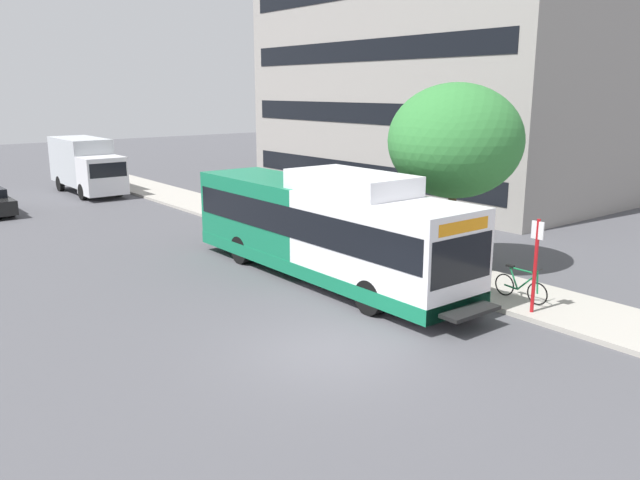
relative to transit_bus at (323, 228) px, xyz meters
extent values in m
plane|color=#4C4C51|center=(-3.69, 3.17, -1.70)|extent=(120.00, 120.00, 0.00)
cube|color=#A8A399|center=(3.31, 1.17, -1.63)|extent=(3.00, 56.00, 0.14)
cube|color=white|center=(0.00, -2.82, -0.02)|extent=(2.54, 5.80, 2.73)
cube|color=#14724C|center=(0.00, 2.98, -0.02)|extent=(2.54, 5.80, 2.73)
cube|color=#14724C|center=(0.00, 0.08, -1.16)|extent=(2.57, 11.60, 0.44)
cube|color=black|center=(0.00, 0.08, 0.35)|extent=(2.58, 11.25, 0.96)
cube|color=black|center=(0.00, -5.68, 0.15)|extent=(2.34, 0.10, 1.24)
cube|color=orange|center=(0.00, -5.69, 1.02)|extent=(1.90, 0.08, 0.32)
cube|color=white|center=(0.00, -1.37, 1.65)|extent=(2.16, 4.06, 0.60)
cube|color=black|center=(0.00, -6.07, -1.15)|extent=(1.78, 0.60, 0.10)
cylinder|color=black|center=(-1.13, -3.51, -1.20)|extent=(0.30, 1.00, 1.00)
cylinder|color=black|center=(1.13, -3.51, -1.20)|extent=(0.30, 1.00, 1.00)
cylinder|color=black|center=(-1.13, 3.27, -1.20)|extent=(0.30, 1.00, 1.00)
cylinder|color=black|center=(1.13, 3.27, -1.20)|extent=(0.30, 1.00, 1.00)
cylinder|color=red|center=(2.23, -6.40, -0.26)|extent=(0.10, 0.10, 2.60)
cube|color=white|center=(2.21, -6.40, 0.74)|extent=(0.04, 0.36, 0.48)
torus|color=black|center=(2.85, -6.15, -1.23)|extent=(0.04, 0.66, 0.66)
torus|color=black|center=(2.85, -5.05, -1.23)|extent=(0.04, 0.66, 0.66)
cylinder|color=#19723F|center=(2.85, -5.80, -0.96)|extent=(0.05, 0.64, 0.64)
cylinder|color=#19723F|center=(2.85, -5.35, -0.96)|extent=(0.05, 0.34, 0.62)
cylinder|color=#19723F|center=(2.85, -5.65, -0.66)|extent=(0.05, 0.90, 0.05)
cylinder|color=#19723F|center=(2.85, -5.28, -1.25)|extent=(0.05, 0.45, 0.08)
cylinder|color=#19723F|center=(2.85, -6.13, -0.90)|extent=(0.05, 0.10, 0.67)
cylinder|color=black|center=(2.85, -6.10, -0.56)|extent=(0.52, 0.03, 0.03)
cube|color=black|center=(2.85, -5.20, -0.62)|extent=(0.12, 0.24, 0.06)
cylinder|color=#4C3823|center=(4.06, -1.92, -0.25)|extent=(0.28, 0.28, 2.63)
ellipsoid|color=#337A38|center=(4.06, -1.92, 2.73)|extent=(4.45, 4.45, 3.78)
cylinder|color=black|center=(-5.45, 17.61, -1.38)|extent=(0.20, 0.64, 0.64)
cube|color=silver|center=(-0.08, 19.89, -0.35)|extent=(2.30, 2.00, 2.10)
cube|color=#B2B7BC|center=(-0.08, 23.39, 0.20)|extent=(2.30, 5.00, 2.70)
cube|color=black|center=(-0.08, 18.92, 0.05)|extent=(2.07, 0.08, 0.80)
cylinder|color=black|center=(-1.11, 20.33, -1.24)|extent=(0.26, 0.92, 0.92)
cylinder|color=black|center=(0.95, 20.33, -1.24)|extent=(0.26, 0.92, 0.92)
cylinder|color=black|center=(-1.11, 24.47, -1.24)|extent=(0.26, 0.92, 0.92)
cylinder|color=black|center=(0.95, 24.47, -1.24)|extent=(0.26, 0.92, 0.92)
cube|color=black|center=(16.54, 10.17, -0.09)|extent=(11.73, 19.23, 1.10)
cube|color=black|center=(16.54, 10.17, 3.14)|extent=(11.73, 19.23, 1.10)
cube|color=black|center=(16.54, 10.17, 6.37)|extent=(11.73, 19.23, 1.10)
camera|label=1|loc=(-12.57, -15.77, 4.39)|focal=35.71mm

